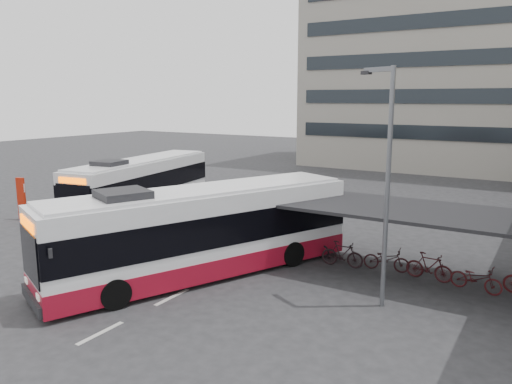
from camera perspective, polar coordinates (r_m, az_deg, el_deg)
The scene contains 10 objects.
ground at distance 20.60m, azimuth -9.36°, elevation -7.65°, with size 120.00×120.00×0.00m, color #28282B.
bike_shelter at distance 18.93m, azimuth 16.85°, elevation -5.06°, with size 10.00×4.00×2.54m.
office_block at distance 51.54m, azimuth 24.67°, elevation 16.49°, with size 30.00×15.00×25.00m, color gray.
road_markings at distance 16.94m, azimuth -9.57°, elevation -11.75°, with size 0.15×7.60×0.01m.
bus_main at distance 18.36m, azimuth -6.14°, elevation -4.58°, with size 7.00×11.80×3.48m.
bus_teal at distance 29.43m, azimuth -12.94°, elevation 0.77°, with size 4.07×11.21×3.24m.
pedestrian at distance 24.79m, azimuth -23.97°, elevation -3.30°, with size 0.61×0.40×1.67m, color black.
lamp_post at distance 15.48m, azimuth 14.61°, elevation 2.04°, with size 1.22×0.66×7.35m.
sign_totem_mid at distance 29.44m, azimuth -25.23°, elevation -0.62°, with size 0.49×0.25×2.28m.
sign_totem_north at distance 32.82m, azimuth -17.70°, elevation 1.13°, with size 0.53×0.29×2.47m.
Camera 1 is at (12.92, -14.71, 6.41)m, focal length 35.00 mm.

